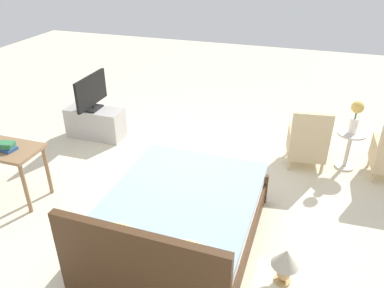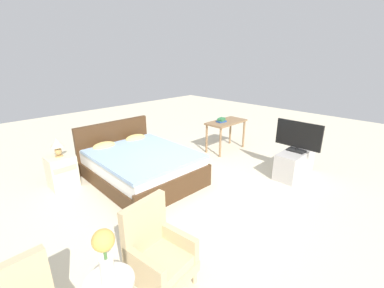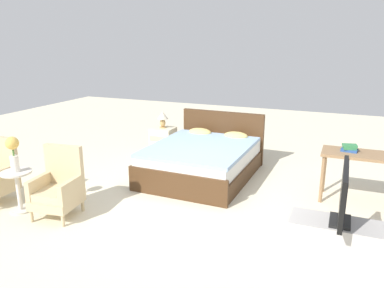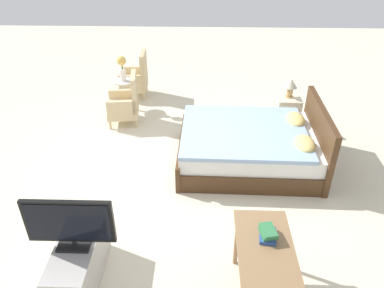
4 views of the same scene
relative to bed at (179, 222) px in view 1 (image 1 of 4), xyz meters
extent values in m
plane|color=beige|center=(0.24, -1.09, -0.30)|extent=(16.00, 16.00, 0.00)
cube|color=#472D19|center=(0.00, -0.05, -0.16)|extent=(1.61, 2.11, 0.28)
cube|color=white|center=(0.00, -0.05, 0.10)|extent=(1.54, 2.02, 0.24)
cube|color=#93B2D6|center=(0.00, -0.13, 0.25)|extent=(1.58, 1.86, 0.06)
cube|color=#472D19|center=(0.02, 0.95, 0.18)|extent=(1.60, 0.11, 0.96)
cube|color=#472D19|center=(-0.02, -1.05, -0.10)|extent=(1.60, 0.09, 0.40)
ellipsoid|color=#DBC670|center=(-0.34, 0.69, 0.29)|extent=(0.45, 0.29, 0.14)
ellipsoid|color=#DBC670|center=(0.37, 0.67, 0.29)|extent=(0.45, 0.29, 0.14)
cylinder|color=#CCB284|center=(-2.16, -2.40, -0.22)|extent=(0.04, 0.04, 0.16)
cylinder|color=#CCB284|center=(-2.17, -1.94, -0.22)|extent=(0.04, 0.04, 0.16)
cube|color=#CCB284|center=(-2.16, -2.17, 0.11)|extent=(0.08, 0.51, 0.26)
cylinder|color=#CCB284|center=(-1.43, -2.44, -0.22)|extent=(0.04, 0.04, 0.16)
cylinder|color=#CCB284|center=(-0.97, -2.38, -0.22)|extent=(0.04, 0.04, 0.16)
cylinder|color=#CCB284|center=(-1.48, -1.98, -0.22)|extent=(0.04, 0.04, 0.16)
cylinder|color=#CCB284|center=(-1.03, -1.92, -0.22)|extent=(0.04, 0.04, 0.16)
cube|color=#CCB284|center=(-1.23, -2.18, -0.08)|extent=(0.60, 0.60, 0.12)
cube|color=#C6B289|center=(-1.23, -2.18, 0.03)|extent=(0.55, 0.55, 0.10)
cube|color=#CCB284|center=(-1.25, -1.95, 0.30)|extent=(0.55, 0.15, 0.64)
cube|color=#CCB284|center=(-1.46, -2.21, 0.11)|extent=(0.13, 0.52, 0.26)
cube|color=#CCB284|center=(-0.99, -2.15, 0.11)|extent=(0.13, 0.52, 0.26)
cylinder|color=beige|center=(-1.81, -2.25, -0.29)|extent=(0.28, 0.28, 0.03)
cylinder|color=beige|center=(-1.81, -2.25, -0.01)|extent=(0.06, 0.06, 0.52)
cylinder|color=beige|center=(-1.81, -2.25, 0.26)|extent=(0.40, 0.40, 0.02)
cylinder|color=silver|center=(-1.81, -2.25, 0.38)|extent=(0.11, 0.11, 0.22)
cylinder|color=#477538|center=(-1.81, -2.25, 0.54)|extent=(0.02, 0.02, 0.10)
sphere|color=#E0B251|center=(-1.81, -2.25, 0.67)|extent=(0.17, 0.17, 0.17)
cube|color=#B3AB8E|center=(-1.15, 0.53, 0.11)|extent=(0.37, 0.01, 0.09)
cylinder|color=tan|center=(-1.15, 0.74, 0.30)|extent=(0.13, 0.13, 0.02)
ellipsoid|color=tan|center=(-1.15, 0.74, 0.39)|extent=(0.11, 0.11, 0.16)
cone|color=beige|center=(-1.15, 0.74, 0.54)|extent=(0.22, 0.22, 0.15)
cube|color=#B7B2AD|center=(2.21, -1.99, -0.04)|extent=(0.96, 0.40, 0.51)
cube|color=black|center=(2.21, -1.99, 0.23)|extent=(0.20, 0.32, 0.03)
cylinder|color=black|center=(2.21, -1.99, 0.27)|extent=(0.04, 0.04, 0.05)
cube|color=black|center=(2.21, -1.99, 0.54)|extent=(0.05, 0.86, 0.50)
cube|color=black|center=(2.24, -1.99, 0.54)|extent=(0.01, 0.80, 0.45)
cylinder|color=#8E6B47|center=(1.94, -0.36, 0.05)|extent=(0.05, 0.05, 0.69)
cylinder|color=#8E6B47|center=(1.94, 0.06, 0.05)|extent=(0.05, 0.05, 0.69)
cube|color=#284C8E|center=(2.26, -0.12, 0.45)|extent=(0.24, 0.18, 0.04)
cube|color=#337A47|center=(2.26, -0.12, 0.49)|extent=(0.19, 0.17, 0.03)
cube|color=#337A47|center=(2.26, -0.12, 0.52)|extent=(0.21, 0.16, 0.03)
camera|label=1|loc=(-1.10, 2.95, 2.68)|focal=35.00mm
camera|label=2|loc=(-2.45, -3.81, 1.96)|focal=24.00mm
camera|label=3|loc=(2.16, -5.67, 1.96)|focal=35.00mm
camera|label=4|loc=(4.77, -0.75, 3.04)|focal=35.00mm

